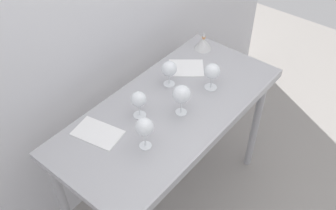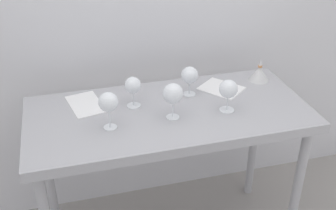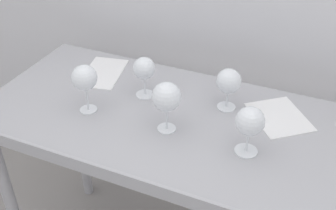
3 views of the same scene
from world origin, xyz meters
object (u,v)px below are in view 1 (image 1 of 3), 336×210
Objects in this scene: wine_glass_far_right at (169,69)px; wine_glass_near_right at (212,72)px; wine_glass_near_center at (182,95)px; decanter_funnel at (203,43)px; tasting_sheet_upper at (186,68)px; tasting_sheet_lower at (98,133)px; wine_glass_near_left at (144,127)px; wine_glass_far_left at (139,100)px.

wine_glass_near_right is at bearing -58.31° from wine_glass_far_right.
decanter_funnel is at bearing 24.63° from wine_glass_near_center.
wine_glass_near_right is 0.26m from tasting_sheet_upper.
decanter_funnel reaches higher than tasting_sheet_upper.
decanter_funnel is (0.24, 0.04, 0.04)m from tasting_sheet_upper.
tasting_sheet_lower is (-0.39, 0.24, -0.13)m from wine_glass_near_center.
wine_glass_near_right reaches higher than tasting_sheet_upper.
wine_glass_near_left is at bearing -177.84° from wine_glass_near_center.
wine_glass_near_left reaches higher than wine_glass_near_center.
wine_glass_near_left reaches higher than wine_glass_far_left.
wine_glass_near_center reaches higher than tasting_sheet_lower.
wine_glass_near_left is 0.30m from tasting_sheet_lower.
wine_glass_near_right is at bearing -31.57° from tasting_sheet_lower.
wine_glass_far_left is 0.75m from decanter_funnel.
wine_glass_near_right is 0.41m from decanter_funnel.
decanter_funnel is (0.97, 0.03, 0.04)m from tasting_sheet_lower.
wine_glass_far_right is 0.87× the size of wine_glass_near_left.
wine_glass_far_right is at bearing 121.69° from wine_glass_near_right.
wine_glass_near_center is (-0.28, 0.00, 0.01)m from wine_glass_near_right.
wine_glass_far_left is at bearing 49.80° from wine_glass_near_left.
tasting_sheet_upper is (0.50, 0.06, -0.11)m from wine_glass_far_left.
tasting_sheet_lower is at bearing -178.39° from decanter_funnel.
wine_glass_near_right is 1.31× the size of decanter_funnel.
wine_glass_far_right is 0.87× the size of wine_glass_near_center.
wine_glass_far_right is 0.55m from tasting_sheet_lower.
wine_glass_near_left reaches higher than decanter_funnel.
wine_glass_far_left is 0.51m from tasting_sheet_upper.
tasting_sheet_lower is at bearing 160.04° from wine_glass_near_right.
wine_glass_near_left is 0.69m from tasting_sheet_upper.
tasting_sheet_upper is (0.64, 0.23, -0.13)m from wine_glass_near_left.
tasting_sheet_upper is 1.71× the size of decanter_funnel.
tasting_sheet_upper is at bearing 75.07° from wine_glass_near_right.
wine_glass_near_right is at bearing -20.54° from wine_glass_far_left.
wine_glass_far_right is at bearing 8.35° from wine_glass_far_left.
tasting_sheet_lower is (-0.73, 0.02, 0.00)m from tasting_sheet_upper.
tasting_sheet_upper is 0.25m from decanter_funnel.
wine_glass_near_right is 0.58m from wine_glass_near_left.
wine_glass_far_left reaches higher than tasting_sheet_lower.
wine_glass_near_right is at bearing -0.96° from wine_glass_near_center.
wine_glass_near_left is 0.74× the size of tasting_sheet_lower.
wine_glass_near_left is 1.44× the size of decanter_funnel.
decanter_funnel is at bearing -10.00° from tasting_sheet_lower.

